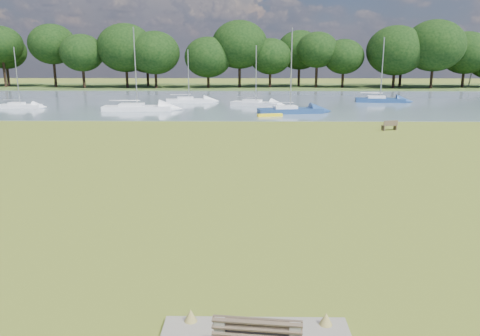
{
  "coord_description": "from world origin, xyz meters",
  "views": [
    {
      "loc": [
        -0.21,
        -22.27,
        6.07
      ],
      "look_at": [
        -0.52,
        -2.0,
        1.2
      ],
      "focal_mm": 35.0,
      "sensor_mm": 36.0,
      "label": 1
    }
  ],
  "objects_px": {
    "sailboat_3": "(380,98)",
    "sailboat_5": "(289,109)",
    "sailboat_4": "(137,106)",
    "sailboat_0": "(20,105)",
    "sailboat_9": "(255,102)",
    "kayak": "(270,115)",
    "sailboat_8": "(189,99)",
    "riverbank_bench": "(390,125)"
  },
  "relations": [
    {
      "from": "riverbank_bench",
      "to": "sailboat_5",
      "type": "height_order",
      "value": "sailboat_5"
    },
    {
      "from": "sailboat_0",
      "to": "sailboat_4",
      "type": "xyz_separation_m",
      "value": [
        14.47,
        -2.33,
        0.06
      ]
    },
    {
      "from": "riverbank_bench",
      "to": "sailboat_0",
      "type": "relative_size",
      "value": 0.2
    },
    {
      "from": "sailboat_0",
      "to": "sailboat_4",
      "type": "distance_m",
      "value": 14.66
    },
    {
      "from": "sailboat_8",
      "to": "sailboat_9",
      "type": "height_order",
      "value": "sailboat_9"
    },
    {
      "from": "kayak",
      "to": "sailboat_0",
      "type": "xyz_separation_m",
      "value": [
        -29.34,
        7.42,
        0.28
      ]
    },
    {
      "from": "riverbank_bench",
      "to": "sailboat_9",
      "type": "xyz_separation_m",
      "value": [
        -10.92,
        19.09,
        0.06
      ]
    },
    {
      "from": "kayak",
      "to": "sailboat_8",
      "type": "relative_size",
      "value": 0.38
    },
    {
      "from": "kayak",
      "to": "sailboat_9",
      "type": "relative_size",
      "value": 0.36
    },
    {
      "from": "riverbank_bench",
      "to": "sailboat_4",
      "type": "relative_size",
      "value": 0.16
    },
    {
      "from": "sailboat_4",
      "to": "kayak",
      "type": "bearing_deg",
      "value": -21.66
    },
    {
      "from": "sailboat_3",
      "to": "sailboat_4",
      "type": "height_order",
      "value": "sailboat_4"
    },
    {
      "from": "kayak",
      "to": "sailboat_3",
      "type": "height_order",
      "value": "sailboat_3"
    },
    {
      "from": "sailboat_3",
      "to": "sailboat_9",
      "type": "bearing_deg",
      "value": -155.73
    },
    {
      "from": "riverbank_bench",
      "to": "sailboat_4",
      "type": "bearing_deg",
      "value": 131.1
    },
    {
      "from": "sailboat_4",
      "to": "sailboat_3",
      "type": "bearing_deg",
      "value": 15.54
    },
    {
      "from": "kayak",
      "to": "sailboat_9",
      "type": "bearing_deg",
      "value": 82.1
    },
    {
      "from": "sailboat_9",
      "to": "sailboat_0",
      "type": "bearing_deg",
      "value": -150.5
    },
    {
      "from": "kayak",
      "to": "sailboat_4",
      "type": "height_order",
      "value": "sailboat_4"
    },
    {
      "from": "sailboat_0",
      "to": "sailboat_4",
      "type": "bearing_deg",
      "value": -6.19
    },
    {
      "from": "riverbank_bench",
      "to": "sailboat_9",
      "type": "relative_size",
      "value": 0.2
    },
    {
      "from": "kayak",
      "to": "sailboat_8",
      "type": "bearing_deg",
      "value": 110.07
    },
    {
      "from": "sailboat_3",
      "to": "sailboat_5",
      "type": "relative_size",
      "value": 0.94
    },
    {
      "from": "sailboat_4",
      "to": "sailboat_9",
      "type": "relative_size",
      "value": 1.25
    },
    {
      "from": "sailboat_3",
      "to": "sailboat_5",
      "type": "xyz_separation_m",
      "value": [
        -13.07,
        -12.46,
        -0.03
      ]
    },
    {
      "from": "riverbank_bench",
      "to": "sailboat_0",
      "type": "distance_m",
      "value": 42.2
    },
    {
      "from": "sailboat_5",
      "to": "sailboat_9",
      "type": "distance_m",
      "value": 8.43
    },
    {
      "from": "riverbank_bench",
      "to": "sailboat_5",
      "type": "bearing_deg",
      "value": 103.57
    },
    {
      "from": "sailboat_4",
      "to": "sailboat_8",
      "type": "height_order",
      "value": "sailboat_4"
    },
    {
      "from": "sailboat_3",
      "to": "sailboat_4",
      "type": "relative_size",
      "value": 0.92
    },
    {
      "from": "sailboat_4",
      "to": "sailboat_5",
      "type": "bearing_deg",
      "value": -11.05
    },
    {
      "from": "sailboat_3",
      "to": "sailboat_9",
      "type": "distance_m",
      "value": 17.3
    },
    {
      "from": "sailboat_3",
      "to": "sailboat_5",
      "type": "distance_m",
      "value": 18.06
    },
    {
      "from": "sailboat_3",
      "to": "sailboat_9",
      "type": "xyz_separation_m",
      "value": [
        -16.62,
        -4.81,
        -0.08
      ]
    },
    {
      "from": "riverbank_bench",
      "to": "sailboat_3",
      "type": "height_order",
      "value": "sailboat_3"
    },
    {
      "from": "kayak",
      "to": "sailboat_9",
      "type": "height_order",
      "value": "sailboat_9"
    },
    {
      "from": "sailboat_9",
      "to": "sailboat_8",
      "type": "bearing_deg",
      "value": 179.25
    },
    {
      "from": "riverbank_bench",
      "to": "sailboat_9",
      "type": "distance_m",
      "value": 21.99
    },
    {
      "from": "kayak",
      "to": "sailboat_4",
      "type": "relative_size",
      "value": 0.29
    },
    {
      "from": "sailboat_8",
      "to": "sailboat_9",
      "type": "xyz_separation_m",
      "value": [
        8.76,
        -3.99,
        -0.01
      ]
    },
    {
      "from": "sailboat_5",
      "to": "sailboat_9",
      "type": "height_order",
      "value": "sailboat_5"
    },
    {
      "from": "sailboat_3",
      "to": "sailboat_4",
      "type": "distance_m",
      "value": 31.77
    }
  ]
}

